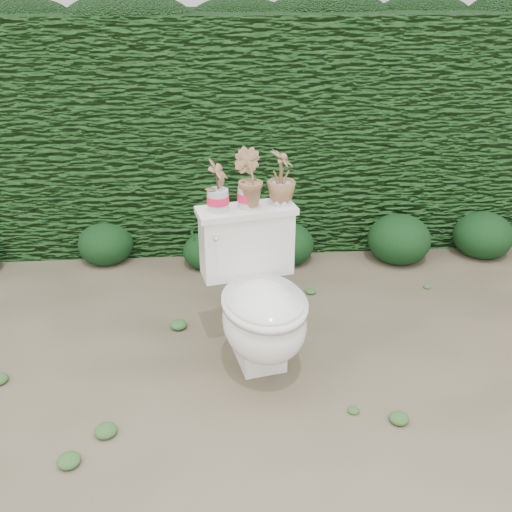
{
  "coord_description": "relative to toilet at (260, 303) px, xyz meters",
  "views": [
    {
      "loc": [
        -0.14,
        -2.59,
        1.84
      ],
      "look_at": [
        0.04,
        -0.02,
        0.55
      ],
      "focal_mm": 40.0,
      "sensor_mm": 36.0,
      "label": 1
    }
  ],
  "objects": [
    {
      "name": "toilet",
      "position": [
        0.0,
        0.0,
        0.0
      ],
      "size": [
        0.59,
        0.76,
        0.78
      ],
      "rotation": [
        0.0,
        0.0,
        0.21
      ],
      "color": "white",
      "rests_on": "ground"
    },
    {
      "name": "liriope_clump_3",
      "position": [
        -0.29,
        1.14,
        -0.23
      ],
      "size": [
        0.32,
        0.32,
        0.25
      ],
      "primitive_type": "ellipsoid",
      "color": "#143A15",
      "rests_on": "ground"
    },
    {
      "name": "hedge",
      "position": [
        -0.04,
        1.76,
        0.44
      ],
      "size": [
        8.0,
        1.0,
        1.6
      ],
      "primitive_type": "cube",
      "color": "#24571D",
      "rests_on": "ground"
    },
    {
      "name": "liriope_clump_6",
      "position": [
        1.7,
        1.18,
        -0.19
      ],
      "size": [
        0.42,
        0.42,
        0.34
      ],
      "primitive_type": "ellipsoid",
      "color": "#143A15",
      "rests_on": "ground"
    },
    {
      "name": "ground",
      "position": [
        -0.04,
        0.16,
        -0.36
      ],
      "size": [
        60.0,
        60.0,
        0.0
      ],
      "primitive_type": "plane",
      "color": "#786C52",
      "rests_on": "ground"
    },
    {
      "name": "potted_plant_right",
      "position": [
        0.13,
        0.27,
        0.55
      ],
      "size": [
        0.16,
        0.16,
        0.26
      ],
      "primitive_type": "imported",
      "rotation": [
        0.0,
        0.0,
        1.51
      ],
      "color": "#2E7F27",
      "rests_on": "toilet"
    },
    {
      "name": "liriope_clump_4",
      "position": [
        0.28,
        1.16,
        -0.2
      ],
      "size": [
        0.38,
        0.38,
        0.3
      ],
      "primitive_type": "ellipsoid",
      "color": "#143A15",
      "rests_on": "ground"
    },
    {
      "name": "potted_plant_center",
      "position": [
        -0.04,
        0.24,
        0.56
      ],
      "size": [
        0.2,
        0.2,
        0.28
      ],
      "primitive_type": "imported",
      "rotation": [
        0.0,
        0.0,
        2.37
      ],
      "color": "#2E7F27",
      "rests_on": "toilet"
    },
    {
      "name": "liriope_clump_5",
      "position": [
        1.07,
        1.13,
        -0.18
      ],
      "size": [
        0.44,
        0.44,
        0.35
      ],
      "primitive_type": "ellipsoid",
      "color": "#143A15",
      "rests_on": "ground"
    },
    {
      "name": "potted_plant_left",
      "position": [
        -0.19,
        0.2,
        0.54
      ],
      "size": [
        0.13,
        0.15,
        0.25
      ],
      "primitive_type": "imported",
      "rotation": [
        0.0,
        0.0,
        1.13
      ],
      "color": "#2E7F27",
      "rests_on": "toilet"
    },
    {
      "name": "liriope_clump_2",
      "position": [
        -0.99,
        1.26,
        -0.2
      ],
      "size": [
        0.38,
        0.38,
        0.31
      ],
      "primitive_type": "ellipsoid",
      "color": "#143A15",
      "rests_on": "ground"
    }
  ]
}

